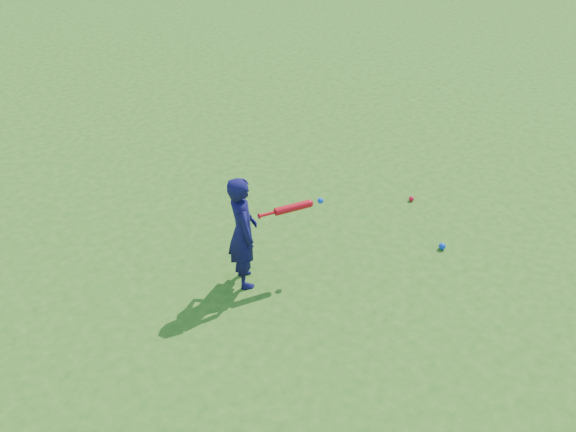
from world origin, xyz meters
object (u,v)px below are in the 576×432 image
object	(u,v)px
child	(243,232)
ground_ball_red	(411,199)
ground_ball_blue	(442,246)
bat_swing	(295,207)

from	to	relation	value
child	ground_ball_red	xyz separation A→B (m)	(2.54, 0.18, -0.59)
child	ground_ball_blue	distance (m)	2.33
ground_ball_red	ground_ball_blue	bearing A→B (deg)	-114.23
child	ground_ball_red	distance (m)	2.62
child	ground_ball_blue	xyz separation A→B (m)	(2.12, -0.77, -0.58)
ground_ball_blue	bat_swing	xyz separation A→B (m)	(-1.57, 0.63, 0.75)
child	ground_ball_red	bearing A→B (deg)	-67.74
child	bat_swing	size ratio (longest dim) A/B	1.73
child	ground_ball_blue	size ratio (longest dim) A/B	15.84
child	bat_swing	distance (m)	0.59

